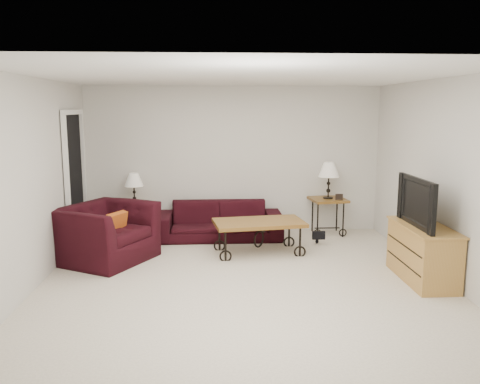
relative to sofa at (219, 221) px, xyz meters
name	(u,v)px	position (x,y,z in m)	size (l,w,h in m)	color
ground	(243,280)	(0.27, -2.02, -0.30)	(5.00, 5.00, 0.00)	beige
wall_back	(234,160)	(0.27, 0.48, 0.95)	(5.00, 0.02, 2.50)	silver
wall_front	(266,233)	(0.27, -4.52, 0.95)	(5.00, 0.02, 2.50)	silver
wall_left	(33,183)	(-2.23, -2.02, 0.95)	(0.02, 5.00, 2.50)	silver
wall_right	(443,180)	(2.77, -2.02, 0.95)	(0.02, 5.00, 2.50)	silver
ceiling	(243,76)	(0.27, -2.02, 2.20)	(5.00, 5.00, 0.00)	white
doorway	(75,182)	(-2.20, -0.37, 0.72)	(0.08, 0.94, 2.04)	black
sofa	(219,221)	(0.00, 0.00, 0.00)	(2.05, 0.80, 0.60)	black
side_table_left	(135,221)	(-1.40, 0.18, -0.03)	(0.49, 0.49, 0.54)	brown
side_table_right	(327,216)	(1.85, 0.18, 0.01)	(0.57, 0.57, 0.62)	brown
lamp_left	(134,189)	(-1.40, 0.18, 0.51)	(0.30, 0.30, 0.54)	black
lamp_right	(329,180)	(1.85, 0.18, 0.63)	(0.35, 0.35, 0.62)	black
photo_frame_left	(124,204)	(-1.55, 0.03, 0.28)	(0.11, 0.01, 0.09)	black
photo_frame_right	(339,197)	(2.00, 0.03, 0.37)	(0.12, 0.02, 0.10)	black
coffee_table	(259,237)	(0.57, -0.89, -0.05)	(1.31, 0.71, 0.49)	brown
armchair	(106,233)	(-1.61, -1.11, 0.10)	(1.22, 1.06, 0.79)	black
throw_pillow	(116,225)	(-1.46, -1.16, 0.22)	(0.36, 0.09, 0.36)	#B26116
tv_stand	(423,253)	(2.50, -2.16, 0.05)	(0.48, 1.16, 0.70)	#AE8240
television	(424,202)	(2.48, -2.16, 0.70)	(1.04, 0.14, 0.60)	black
backpack	(317,231)	(1.55, -0.42, -0.10)	(0.31, 0.24, 0.40)	black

